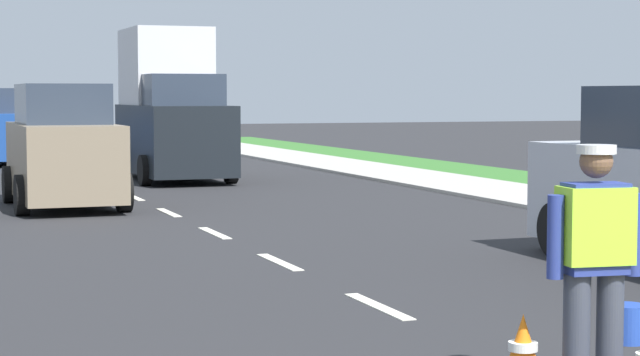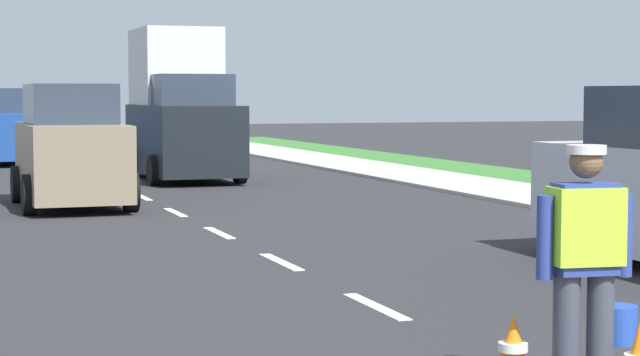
{
  "view_description": "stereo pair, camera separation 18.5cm",
  "coord_description": "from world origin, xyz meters",
  "px_view_note": "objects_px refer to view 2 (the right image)",
  "views": [
    {
      "loc": [
        -4.16,
        -4.04,
        2.0
      ],
      "look_at": [
        0.03,
        7.37,
        1.1
      ],
      "focal_mm": 63.82,
      "sensor_mm": 36.0,
      "label": 1
    },
    {
      "loc": [
        -3.99,
        -4.11,
        2.0
      ],
      "look_at": [
        0.03,
        7.37,
        1.1
      ],
      "focal_mm": 63.82,
      "sensor_mm": 36.0,
      "label": 2
    }
  ],
  "objects_px": {
    "car_oncoming_third": "(0,129)",
    "car_oncoming_second": "(71,150)",
    "delivery_truck": "(181,111)",
    "road_worker": "(587,257)",
    "traffic_cone_near": "(513,353)"
  },
  "relations": [
    {
      "from": "delivery_truck",
      "to": "car_oncoming_third",
      "type": "xyz_separation_m",
      "value": [
        -3.64,
        7.32,
        -0.61
      ]
    },
    {
      "from": "road_worker",
      "to": "car_oncoming_second",
      "type": "height_order",
      "value": "car_oncoming_second"
    },
    {
      "from": "road_worker",
      "to": "car_oncoming_third",
      "type": "bearing_deg",
      "value": 94.3
    },
    {
      "from": "road_worker",
      "to": "delivery_truck",
      "type": "bearing_deg",
      "value": 85.35
    },
    {
      "from": "road_worker",
      "to": "car_oncoming_second",
      "type": "xyz_separation_m",
      "value": [
        -1.64,
        14.0,
        0.08
      ]
    },
    {
      "from": "road_worker",
      "to": "traffic_cone_near",
      "type": "distance_m",
      "value": 0.83
    },
    {
      "from": "car_oncoming_third",
      "to": "car_oncoming_second",
      "type": "height_order",
      "value": "car_oncoming_second"
    },
    {
      "from": "delivery_truck",
      "to": "road_worker",
      "type": "bearing_deg",
      "value": -94.65
    },
    {
      "from": "car_oncoming_third",
      "to": "car_oncoming_second",
      "type": "xyz_separation_m",
      "value": [
        0.4,
        -13.08,
        0.01
      ]
    },
    {
      "from": "traffic_cone_near",
      "to": "car_oncoming_second",
      "type": "relative_size",
      "value": 0.14
    },
    {
      "from": "car_oncoming_second",
      "to": "delivery_truck",
      "type": "bearing_deg",
      "value": 60.62
    },
    {
      "from": "road_worker",
      "to": "car_oncoming_second",
      "type": "relative_size",
      "value": 0.44
    },
    {
      "from": "car_oncoming_third",
      "to": "road_worker",
      "type": "bearing_deg",
      "value": -85.7
    },
    {
      "from": "traffic_cone_near",
      "to": "car_oncoming_second",
      "type": "distance_m",
      "value": 13.79
    },
    {
      "from": "delivery_truck",
      "to": "car_oncoming_second",
      "type": "bearing_deg",
      "value": -119.38
    }
  ]
}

